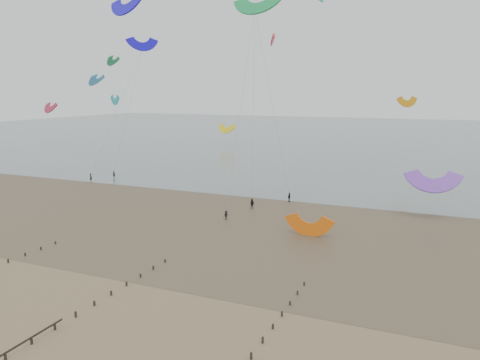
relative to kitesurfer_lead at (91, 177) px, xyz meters
name	(u,v)px	position (x,y,z in m)	size (l,w,h in m)	color
ground	(72,294)	(41.15, -51.03, -0.95)	(500.00, 500.00, 0.00)	brown
sea_and_shore	(194,214)	(37.07, -16.63, -0.94)	(500.00, 665.00, 0.03)	#475654
kitesurfer_lead	(91,177)	(0.00, 0.00, 0.00)	(0.69, 0.45, 1.89)	black
kitesurfers	(380,208)	(66.95, -3.00, -0.06)	(104.51, 24.93, 1.87)	black
grounded_kite	(309,236)	(58.89, -21.18, -0.95)	(6.31, 3.30, 4.80)	orange
kites_airborne	(222,88)	(17.59, 36.08, 21.06)	(227.60, 111.18, 41.59)	#3AA3DE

